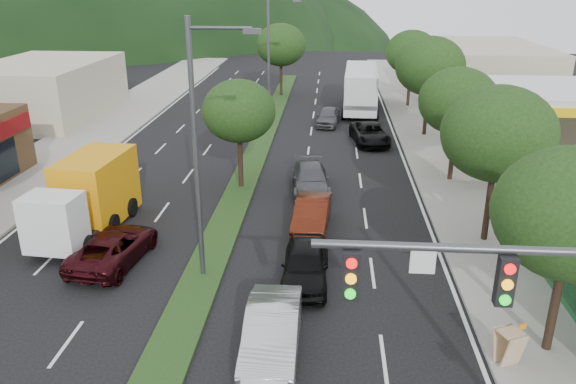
# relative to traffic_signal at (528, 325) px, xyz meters

# --- Properties ---
(sidewalk_right) EXTENTS (5.00, 90.00, 0.15)m
(sidewalk_right) POSITION_rel_traffic_signal_xyz_m (3.47, 26.54, -4.57)
(sidewalk_right) COLOR gray
(sidewalk_right) RESTS_ON ground
(sidewalk_left) EXTENTS (6.00, 90.00, 0.15)m
(sidewalk_left) POSITION_rel_traffic_signal_xyz_m (-22.03, 26.54, -4.57)
(sidewalk_left) COLOR gray
(sidewalk_left) RESTS_ON ground
(median) EXTENTS (1.60, 56.00, 0.12)m
(median) POSITION_rel_traffic_signal_xyz_m (-9.03, 29.54, -4.59)
(median) COLOR #1D3915
(median) RESTS_ON ground
(traffic_signal) EXTENTS (6.12, 0.40, 7.00)m
(traffic_signal) POSITION_rel_traffic_signal_xyz_m (0.00, 0.00, 0.00)
(traffic_signal) COLOR #47494C
(traffic_signal) RESTS_ON ground
(gas_canopy) EXTENTS (12.20, 8.20, 5.25)m
(gas_canopy) POSITION_rel_traffic_signal_xyz_m (9.97, 23.54, 0.00)
(gas_canopy) COLOR silver
(gas_canopy) RESTS_ON ground
(bldg_left_far) EXTENTS (9.00, 14.00, 4.60)m
(bldg_left_far) POSITION_rel_traffic_signal_xyz_m (-28.03, 35.54, -2.35)
(bldg_left_far) COLOR #B7B191
(bldg_left_far) RESTS_ON ground
(bldg_right_far) EXTENTS (10.00, 16.00, 5.20)m
(bldg_right_far) POSITION_rel_traffic_signal_xyz_m (10.47, 45.54, -2.05)
(bldg_right_far) COLOR #B7B191
(bldg_right_far) RESTS_ON ground
(tree_r_a) EXTENTS (4.60, 4.60, 6.63)m
(tree_r_a) POSITION_rel_traffic_signal_xyz_m (2.97, 5.54, 0.17)
(tree_r_a) COLOR black
(tree_r_a) RESTS_ON sidewalk_right
(tree_r_b) EXTENTS (4.80, 4.80, 6.94)m
(tree_r_b) POSITION_rel_traffic_signal_xyz_m (2.97, 13.54, 0.39)
(tree_r_b) COLOR black
(tree_r_b) RESTS_ON sidewalk_right
(tree_r_c) EXTENTS (4.40, 4.40, 6.48)m
(tree_r_c) POSITION_rel_traffic_signal_xyz_m (2.97, 21.54, 0.10)
(tree_r_c) COLOR black
(tree_r_c) RESTS_ON sidewalk_right
(tree_r_d) EXTENTS (5.00, 5.00, 7.17)m
(tree_r_d) POSITION_rel_traffic_signal_xyz_m (2.97, 31.54, 0.54)
(tree_r_d) COLOR black
(tree_r_d) RESTS_ON sidewalk_right
(tree_r_e) EXTENTS (4.60, 4.60, 6.71)m
(tree_r_e) POSITION_rel_traffic_signal_xyz_m (2.97, 41.54, 0.25)
(tree_r_e) COLOR black
(tree_r_e) RESTS_ON sidewalk_right
(tree_med_near) EXTENTS (4.00, 4.00, 6.02)m
(tree_med_near) POSITION_rel_traffic_signal_xyz_m (-9.03, 19.54, -0.22)
(tree_med_near) COLOR black
(tree_med_near) RESTS_ON median
(tree_med_far) EXTENTS (4.80, 4.80, 6.94)m
(tree_med_far) POSITION_rel_traffic_signal_xyz_m (-9.03, 45.54, 0.36)
(tree_med_far) COLOR black
(tree_med_far) RESTS_ON median
(streetlight_near) EXTENTS (2.60, 0.25, 10.00)m
(streetlight_near) POSITION_rel_traffic_signal_xyz_m (-8.82, 9.54, 0.94)
(streetlight_near) COLOR #47494C
(streetlight_near) RESTS_ON ground
(streetlight_mid) EXTENTS (2.60, 0.25, 10.00)m
(streetlight_mid) POSITION_rel_traffic_signal_xyz_m (-8.82, 34.54, 0.94)
(streetlight_mid) COLOR #47494C
(streetlight_mid) RESTS_ON ground
(sedan_silver) EXTENTS (1.72, 4.81, 1.58)m
(sedan_silver) POSITION_rel_traffic_signal_xyz_m (-5.76, 4.79, -3.85)
(sedan_silver) COLOR #B4B6BC
(sedan_silver) RESTS_ON ground
(suv_maroon) EXTENTS (2.88, 5.21, 1.38)m
(suv_maroon) POSITION_rel_traffic_signal_xyz_m (-12.97, 10.40, -3.95)
(suv_maroon) COLOR black
(suv_maroon) RESTS_ON ground
(car_queue_a) EXTENTS (1.81, 4.46, 1.52)m
(car_queue_a) POSITION_rel_traffic_signal_xyz_m (-4.92, 9.37, -3.89)
(car_queue_a) COLOR black
(car_queue_a) RESTS_ON ground
(car_queue_b) EXTENTS (2.45, 5.07, 1.42)m
(car_queue_b) POSITION_rel_traffic_signal_xyz_m (-5.10, 19.37, -3.93)
(car_queue_b) COLOR #47474B
(car_queue_b) RESTS_ON ground
(car_queue_c) EXTENTS (1.85, 4.54, 1.47)m
(car_queue_c) POSITION_rel_traffic_signal_xyz_m (-4.85, 14.37, -3.91)
(car_queue_c) COLOR #49170C
(car_queue_c) RESTS_ON ground
(car_queue_d) EXTENTS (2.98, 5.32, 1.40)m
(car_queue_d) POSITION_rel_traffic_signal_xyz_m (-1.23, 29.31, -3.94)
(car_queue_d) COLOR black
(car_queue_d) RESTS_ON ground
(car_queue_e) EXTENTS (2.12, 4.30, 1.41)m
(car_queue_e) POSITION_rel_traffic_signal_xyz_m (-4.24, 34.31, -3.94)
(car_queue_e) COLOR #4C4D52
(car_queue_e) RESTS_ON ground
(box_truck) EXTENTS (3.12, 7.03, 3.38)m
(box_truck) POSITION_rel_traffic_signal_xyz_m (-15.21, 13.55, -3.05)
(box_truck) COLOR silver
(box_truck) RESTS_ON ground
(motorhome) EXTENTS (3.45, 9.82, 3.72)m
(motorhome) POSITION_rel_traffic_signal_xyz_m (-1.47, 39.71, -2.66)
(motorhome) COLOR silver
(motorhome) RESTS_ON ground
(a_frame_sign) EXTENTS (0.95, 1.00, 1.54)m
(a_frame_sign) POSITION_rel_traffic_signal_xyz_m (1.47, 4.67, -3.81)
(a_frame_sign) COLOR tan
(a_frame_sign) RESTS_ON sidewalk_right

